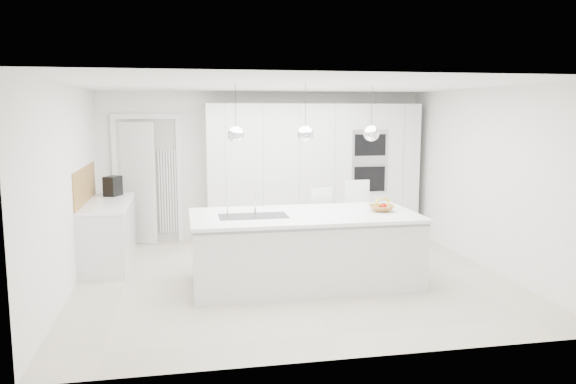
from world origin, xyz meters
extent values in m
plane|color=beige|center=(0.00, 0.00, 0.00)|extent=(5.50, 5.50, 0.00)
plane|color=white|center=(0.00, 2.50, 1.25)|extent=(5.50, 0.00, 5.50)
plane|color=white|center=(-2.75, 0.00, 1.25)|extent=(0.00, 5.00, 5.00)
plane|color=white|center=(0.00, 0.00, 2.50)|extent=(5.50, 5.50, 0.00)
cube|color=silver|center=(0.80, 2.20, 1.15)|extent=(3.60, 0.60, 2.30)
cube|color=white|center=(-2.20, 2.42, 1.00)|extent=(0.76, 0.38, 2.00)
cube|color=silver|center=(-2.45, 1.20, 0.43)|extent=(0.60, 1.80, 0.86)
cube|color=white|center=(-2.45, 1.20, 0.88)|extent=(0.62, 1.82, 0.04)
cube|color=#A67537|center=(-2.74, 1.20, 1.15)|extent=(0.02, 1.80, 0.50)
cube|color=silver|center=(0.10, -0.30, 0.43)|extent=(2.80, 1.20, 0.86)
cube|color=white|center=(0.10, -0.25, 0.88)|extent=(2.84, 1.40, 0.04)
cylinder|color=white|center=(-0.50, -0.10, 1.05)|extent=(0.02, 0.02, 0.30)
sphere|color=white|center=(-0.75, -0.30, 1.90)|extent=(0.20, 0.20, 0.20)
sphere|color=white|center=(0.10, -0.30, 1.90)|extent=(0.20, 0.20, 0.20)
sphere|color=white|center=(0.95, -0.30, 1.90)|extent=(0.20, 0.20, 0.20)
imported|color=#A67537|center=(1.12, -0.27, 0.94)|extent=(0.38, 0.38, 0.08)
cube|color=black|center=(-2.43, 1.78, 1.05)|extent=(0.28, 0.33, 0.30)
sphere|color=#AB0903|center=(1.15, -0.28, 0.97)|extent=(0.08, 0.08, 0.08)
sphere|color=#AB0903|center=(1.14, -0.26, 0.97)|extent=(0.07, 0.07, 0.07)
sphere|color=#AB0903|center=(1.12, -0.31, 0.97)|extent=(0.07, 0.07, 0.07)
sphere|color=#AB0903|center=(1.11, -0.29, 0.96)|extent=(0.07, 0.07, 0.07)
torus|color=yellow|center=(1.13, -0.28, 1.02)|extent=(0.25, 0.18, 0.23)
camera|label=1|loc=(-1.42, -7.02, 2.17)|focal=35.00mm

